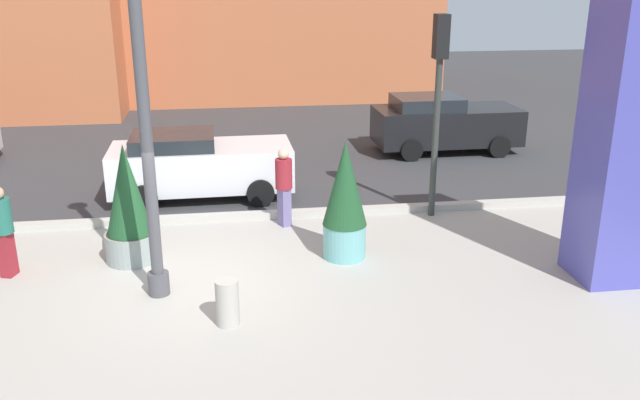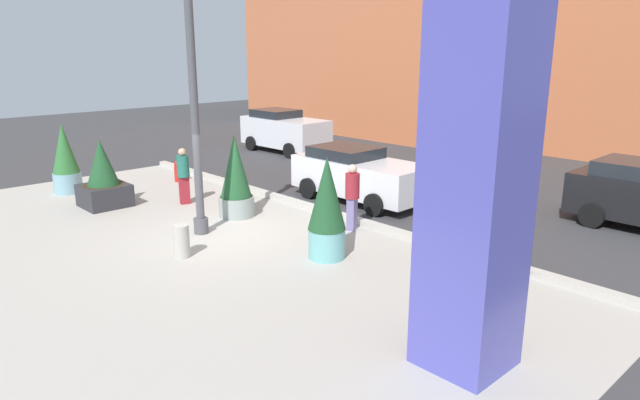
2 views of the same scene
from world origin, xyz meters
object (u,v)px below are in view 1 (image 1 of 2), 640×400
at_px(lamp_post, 145,124).
at_px(potted_plant_mid_plaza, 345,200).
at_px(art_pillar_blue, 626,131).
at_px(concrete_bollard, 227,303).
at_px(traffic_light_far_side, 438,83).
at_px(car_curb_east, 444,123).
at_px(potted_plant_by_pillar, 128,208).
at_px(pedestrian_by_curb, 284,183).
at_px(pedestrian_on_sidewalk, 3,227).
at_px(car_passing_lane, 199,164).

relative_size(lamp_post, potted_plant_mid_plaza, 2.64).
distance_m(art_pillar_blue, concrete_bollard, 7.13).
height_order(traffic_light_far_side, car_curb_east, traffic_light_far_side).
height_order(potted_plant_by_pillar, pedestrian_by_curb, potted_plant_by_pillar).
height_order(pedestrian_by_curb, pedestrian_on_sidewalk, pedestrian_by_curb).
bearing_deg(potted_plant_by_pillar, pedestrian_by_curb, 25.37).
xyz_separation_m(lamp_post, traffic_light_far_side, (5.71, 3.13, 0.03)).
distance_m(concrete_bollard, pedestrian_on_sidewalk, 4.54).
xyz_separation_m(lamp_post, car_passing_lane, (0.56, 5.18, -2.12)).
relative_size(art_pillar_blue, potted_plant_by_pillar, 2.35).
xyz_separation_m(potted_plant_by_pillar, pedestrian_on_sidewalk, (-2.11, -0.38, -0.13)).
xyz_separation_m(concrete_bollard, pedestrian_on_sidewalk, (-3.86, 2.33, 0.56)).
height_order(art_pillar_blue, potted_plant_mid_plaza, art_pillar_blue).
bearing_deg(potted_plant_by_pillar, concrete_bollard, -57.10).
height_order(concrete_bollard, pedestrian_by_curb, pedestrian_by_curb).
distance_m(concrete_bollard, car_curb_east, 11.78).
bearing_deg(traffic_light_far_side, potted_plant_mid_plaza, -139.14).
bearing_deg(pedestrian_on_sidewalk, lamp_post, -22.53).
height_order(car_curb_east, pedestrian_by_curb, pedestrian_by_curb).
height_order(car_passing_lane, car_curb_east, car_curb_east).
relative_size(potted_plant_by_pillar, car_passing_lane, 0.53).
xyz_separation_m(car_curb_east, pedestrian_on_sidewalk, (-10.45, -7.43, 0.07)).
bearing_deg(lamp_post, concrete_bollard, -46.42).
relative_size(lamp_post, car_curb_east, 1.40).
bearing_deg(pedestrian_on_sidewalk, car_curb_east, 35.43).
xyz_separation_m(lamp_post, potted_plant_mid_plaza, (3.37, 1.11, -1.79)).
bearing_deg(car_passing_lane, lamp_post, -96.13).
bearing_deg(car_curb_east, car_passing_lane, -154.75).
bearing_deg(pedestrian_on_sidewalk, concrete_bollard, -31.09).
height_order(traffic_light_far_side, car_passing_lane, traffic_light_far_side).
height_order(lamp_post, pedestrian_by_curb, lamp_post).
relative_size(potted_plant_mid_plaza, pedestrian_on_sidewalk, 1.36).
bearing_deg(art_pillar_blue, potted_plant_mid_plaza, 161.46).
height_order(potted_plant_by_pillar, concrete_bollard, potted_plant_by_pillar).
distance_m(potted_plant_mid_plaza, pedestrian_by_curb, 2.09).
bearing_deg(car_curb_east, art_pillar_blue, -89.22).
bearing_deg(potted_plant_mid_plaza, car_passing_lane, 124.69).
distance_m(potted_plant_by_pillar, pedestrian_on_sidewalk, 2.15).
height_order(lamp_post, potted_plant_mid_plaza, lamp_post).
bearing_deg(art_pillar_blue, pedestrian_on_sidewalk, 171.81).
distance_m(art_pillar_blue, car_passing_lane, 9.36).
bearing_deg(pedestrian_on_sidewalk, art_pillar_blue, -8.19).
height_order(potted_plant_by_pillar, car_passing_lane, potted_plant_by_pillar).
bearing_deg(potted_plant_mid_plaza, concrete_bollard, -134.02).
distance_m(traffic_light_far_side, car_curb_east, 6.16).
bearing_deg(pedestrian_on_sidewalk, potted_plant_mid_plaza, -0.20).
relative_size(lamp_post, pedestrian_by_curb, 3.53).
distance_m(lamp_post, concrete_bollard, 3.05).
height_order(art_pillar_blue, car_passing_lane, art_pillar_blue).
xyz_separation_m(art_pillar_blue, concrete_bollard, (-6.70, -0.81, -2.28)).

